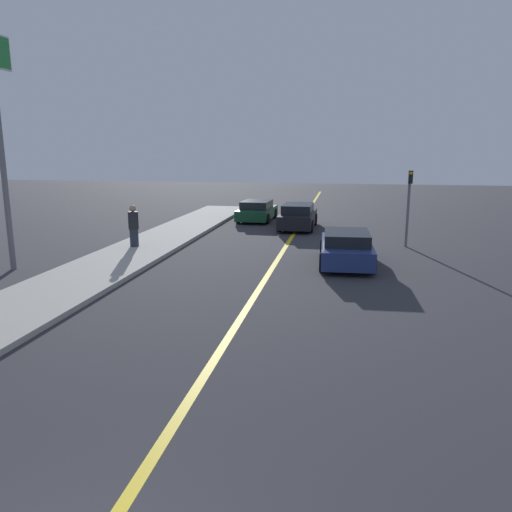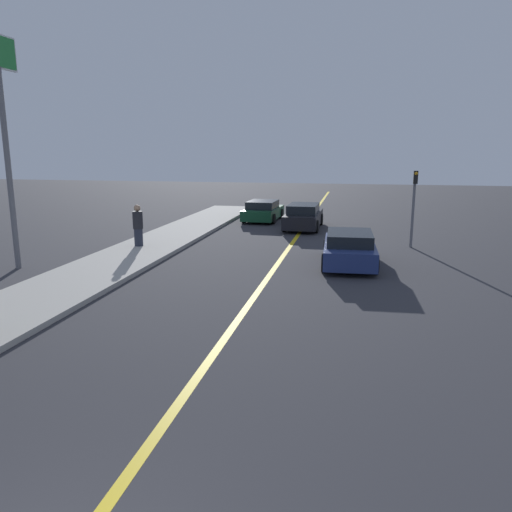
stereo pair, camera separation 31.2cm
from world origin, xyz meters
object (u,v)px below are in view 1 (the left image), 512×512
at_px(car_ahead_center, 298,216).
at_px(car_far_distant, 257,211).
at_px(traffic_light, 409,200).
at_px(pedestrian_far_standing, 134,226).
at_px(car_near_right_lane, 346,248).

relative_size(car_ahead_center, car_far_distant, 1.08).
bearing_deg(traffic_light, pedestrian_far_standing, -166.63).
height_order(car_near_right_lane, traffic_light, traffic_light).
xyz_separation_m(car_near_right_lane, traffic_light, (2.62, 3.94, 1.47)).
distance_m(car_ahead_center, car_far_distant, 3.73).
xyz_separation_m(car_ahead_center, traffic_light, (5.24, -4.42, 1.45)).
bearing_deg(car_far_distant, car_near_right_lane, -61.64).
relative_size(car_near_right_lane, traffic_light, 1.30).
xyz_separation_m(car_near_right_lane, car_far_distant, (-5.34, 10.90, -0.04)).
distance_m(car_ahead_center, traffic_light, 7.01).
bearing_deg(car_ahead_center, car_far_distant, 137.73).
relative_size(car_far_distant, pedestrian_far_standing, 2.29).
height_order(car_ahead_center, pedestrian_far_standing, pedestrian_far_standing).
distance_m(car_ahead_center, pedestrian_far_standing, 9.60).
relative_size(pedestrian_far_standing, traffic_light, 0.53).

